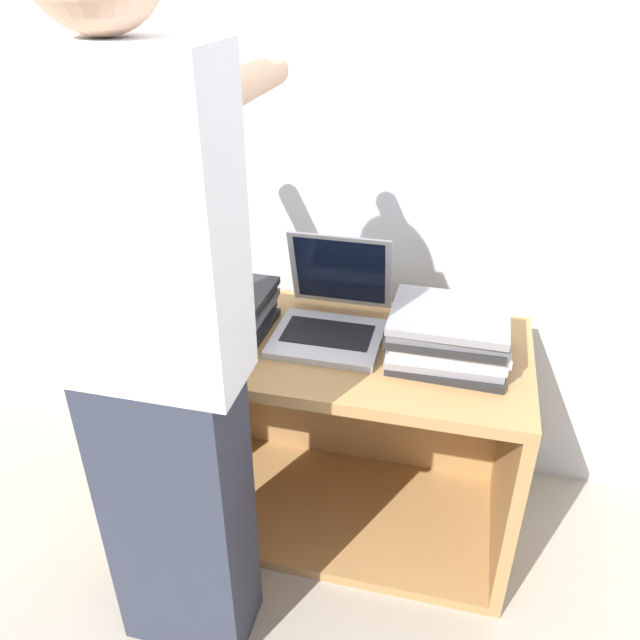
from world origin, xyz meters
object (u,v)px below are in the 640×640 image
object	(u,v)px
laptop_stack_right	(448,335)
person	(157,357)
laptop_open	(332,315)
laptop_stack_left	(215,309)

from	to	relation	value
laptop_stack_right	person	distance (m)	0.80
laptop_open	laptop_stack_right	xyz separation A→B (m)	(0.34, -0.06, 0.02)
laptop_stack_left	laptop_stack_right	bearing A→B (deg)	-0.19
laptop_stack_left	laptop_stack_right	distance (m)	0.69
laptop_open	laptop_stack_left	world-z (taller)	laptop_open
laptop_stack_left	person	world-z (taller)	person
laptop_open	laptop_stack_left	bearing A→B (deg)	-170.54
laptop_stack_right	person	xyz separation A→B (m)	(-0.61, -0.49, 0.14)
laptop_open	person	bearing A→B (deg)	-116.42
laptop_stack_right	laptop_open	bearing A→B (deg)	170.16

